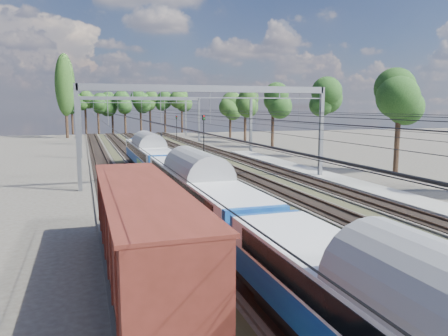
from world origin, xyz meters
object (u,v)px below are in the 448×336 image
object	(u,v)px
freight_boxcar	(142,226)
worker	(161,137)
signal_far	(177,125)
signal_near	(204,131)
emu_train	(198,182)

from	to	relation	value
freight_boxcar	worker	world-z (taller)	freight_boxcar
freight_boxcar	signal_far	distance (m)	76.34
freight_boxcar	signal_far	xyz separation A→B (m)	(16.95, 74.43, 1.01)
signal_near	signal_far	xyz separation A→B (m)	(3.63, 35.18, -0.50)
emu_train	signal_near	size ratio (longest dim) A/B	10.28
worker	signal_near	distance (m)	32.08
emu_train	signal_near	distance (m)	32.26
freight_boxcar	signal_near	xyz separation A→B (m)	(13.32, 39.25, 1.51)
worker	signal_far	world-z (taller)	signal_far
emu_train	signal_far	bearing A→B (deg)	79.35
emu_train	freight_boxcar	xyz separation A→B (m)	(-4.50, -8.25, -0.21)
worker	signal_near	bearing A→B (deg)	157.40
freight_boxcar	worker	distance (m)	72.41
freight_boxcar	signal_near	world-z (taller)	signal_near
emu_train	worker	distance (m)	63.56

